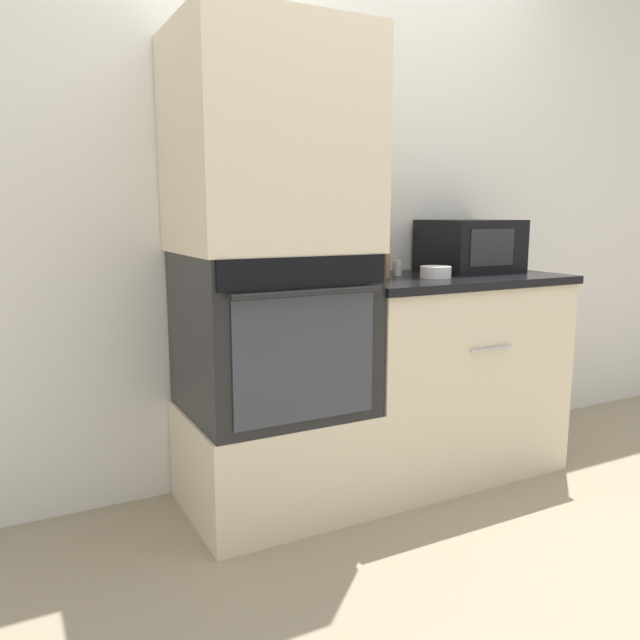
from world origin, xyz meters
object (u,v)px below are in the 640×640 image
(condiment_jar_far, at_px, (385,265))
(wall_oven, at_px, (272,332))
(microwave, at_px, (470,246))
(knife_block, at_px, (373,256))
(condiment_jar_near, at_px, (360,262))
(condiment_jar_mid, at_px, (397,268))
(bowl, at_px, (436,272))

(condiment_jar_far, bearing_deg, wall_oven, -161.39)
(wall_oven, xyz_separation_m, microwave, (1.07, 0.11, 0.30))
(knife_block, bearing_deg, condiment_jar_near, 76.46)
(condiment_jar_mid, bearing_deg, wall_oven, -172.01)
(condiment_jar_mid, bearing_deg, bowl, -62.54)
(condiment_jar_near, height_order, condiment_jar_mid, condiment_jar_near)
(knife_block, distance_m, condiment_jar_far, 0.24)
(wall_oven, distance_m, condiment_jar_mid, 0.69)
(condiment_jar_far, bearing_deg, knife_block, -137.29)
(condiment_jar_mid, distance_m, condiment_jar_far, 0.14)
(wall_oven, relative_size, condiment_jar_mid, 9.96)
(microwave, xyz_separation_m, knife_block, (-0.57, -0.04, -0.03))
(wall_oven, bearing_deg, condiment_jar_mid, 7.99)
(condiment_jar_far, bearing_deg, bowl, -78.94)
(bowl, xyz_separation_m, condiment_jar_far, (-0.06, 0.30, 0.01))
(microwave, xyz_separation_m, bowl, (-0.34, -0.18, -0.10))
(microwave, relative_size, knife_block, 1.79)
(wall_oven, relative_size, microwave, 1.63)
(wall_oven, height_order, condiment_jar_near, wall_oven)
(wall_oven, height_order, condiment_jar_mid, wall_oven)
(knife_block, height_order, condiment_jar_mid, knife_block)
(knife_block, height_order, condiment_jar_far, knife_block)
(wall_oven, bearing_deg, bowl, -5.71)
(condiment_jar_mid, height_order, condiment_jar_far, condiment_jar_far)
(knife_block, bearing_deg, condiment_jar_far, 42.71)
(condiment_jar_mid, relative_size, condiment_jar_far, 0.89)
(wall_oven, distance_m, microwave, 1.12)
(knife_block, bearing_deg, bowl, -31.94)
(knife_block, relative_size, condiment_jar_mid, 3.42)
(condiment_jar_mid, bearing_deg, condiment_jar_far, 78.94)
(microwave, bearing_deg, wall_oven, -174.18)
(bowl, height_order, condiment_jar_near, condiment_jar_near)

